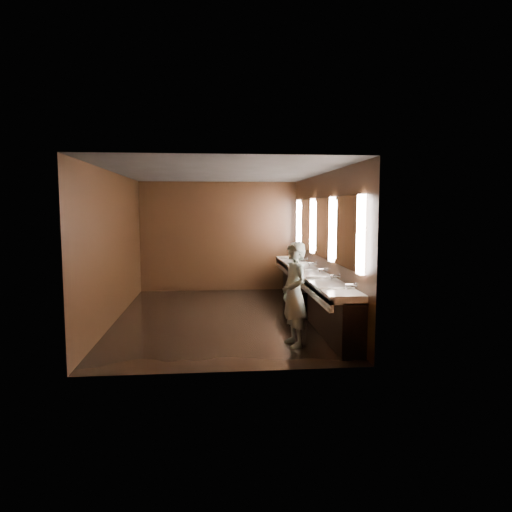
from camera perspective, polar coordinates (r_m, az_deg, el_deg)
The scene contains 10 objects.
floor at distance 9.03m, azimuth -4.36°, elevation -7.66°, with size 6.00×6.00×0.00m, color black.
ceiling at distance 8.80m, azimuth -4.51°, elevation 10.36°, with size 4.00×6.00×0.02m, color #2D2D2B.
wall_back at distance 11.79m, azimuth -4.69°, elevation 2.44°, with size 4.00×0.02×2.80m, color black.
wall_front at distance 5.82m, azimuth -3.91°, elevation -1.20°, with size 4.00×0.02×2.80m, color black.
wall_left at distance 8.99m, azimuth -17.28°, elevation 1.09°, with size 0.02×6.00×2.80m, color black.
wall_right at distance 9.06m, azimuth 8.32°, elevation 1.33°, with size 0.02×6.00×2.80m, color black.
sink_counter at distance 9.13m, azimuth 6.97°, elevation -4.34°, with size 0.55×5.40×1.01m.
mirror_band at distance 9.03m, azimuth 8.23°, elevation 3.54°, with size 0.06×5.03×1.15m.
person at distance 7.08m, azimuth 4.82°, elevation -4.77°, with size 0.59×0.39×1.62m, color #96CCDF.
trash_bin at distance 8.98m, azimuth 5.80°, elevation -6.05°, with size 0.33×0.33×0.52m, color black.
Camera 1 is at (-0.15, -8.77, 2.13)m, focal length 32.00 mm.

